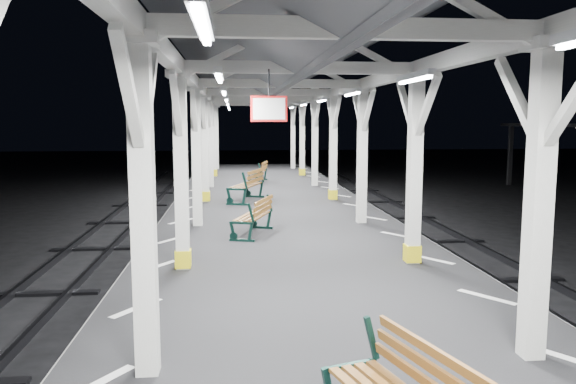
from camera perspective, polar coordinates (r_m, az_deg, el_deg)
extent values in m
plane|color=black|center=(8.30, 2.91, -17.73)|extent=(120.00, 120.00, 0.00)
cube|color=black|center=(8.10, 2.93, -14.52)|extent=(6.00, 50.00, 1.00)
cube|color=silver|center=(7.96, -15.13, -11.31)|extent=(1.00, 48.00, 0.01)
cube|color=silver|center=(8.62, 19.53, -10.02)|extent=(1.00, 48.00, 0.01)
cube|color=silver|center=(5.58, -14.49, -2.28)|extent=(0.22, 0.22, 3.20)
cube|color=silver|center=(5.56, -15.05, 14.84)|extent=(0.40, 0.40, 0.12)
cube|color=silver|center=(6.06, -14.03, 9.38)|extent=(0.10, 0.99, 0.99)
cube|color=silver|center=(4.97, -15.90, 9.83)|extent=(0.10, 0.99, 0.99)
cube|color=silver|center=(9.52, -10.80, 1.68)|extent=(0.22, 0.22, 3.20)
cube|color=silver|center=(9.51, -11.04, 11.68)|extent=(0.40, 0.40, 0.12)
cube|color=gold|center=(9.76, -10.60, -6.65)|extent=(0.26, 0.26, 0.30)
cube|color=silver|center=(10.03, -10.67, 8.54)|extent=(0.10, 0.99, 0.99)
cube|color=silver|center=(8.94, -11.29, 8.70)|extent=(0.10, 0.99, 0.99)
cube|color=silver|center=(13.50, -9.27, 3.31)|extent=(0.22, 0.22, 3.20)
cube|color=silver|center=(13.49, -9.42, 10.37)|extent=(0.40, 0.40, 0.12)
cube|color=silver|center=(14.02, -9.22, 8.16)|extent=(0.10, 0.99, 0.99)
cube|color=silver|center=(12.92, -9.53, 8.24)|extent=(0.10, 0.99, 0.99)
cube|color=silver|center=(17.48, -8.44, 4.20)|extent=(0.22, 0.22, 3.20)
cube|color=silver|center=(17.48, -8.54, 9.65)|extent=(0.40, 0.40, 0.12)
cube|color=gold|center=(17.61, -8.35, -0.41)|extent=(0.26, 0.26, 0.30)
cube|color=silver|center=(18.01, -8.42, 7.95)|extent=(0.10, 0.99, 0.99)
cube|color=silver|center=(16.91, -8.60, 8.00)|extent=(0.10, 0.99, 0.99)
cube|color=silver|center=(21.48, -7.91, 4.76)|extent=(0.22, 0.22, 3.20)
cube|color=silver|center=(21.47, -7.99, 9.19)|extent=(0.40, 0.40, 0.12)
cube|color=silver|center=(22.01, -7.91, 7.82)|extent=(0.10, 0.99, 0.99)
cube|color=silver|center=(20.91, -8.03, 7.85)|extent=(0.10, 0.99, 0.99)
cube|color=silver|center=(25.47, -7.55, 5.15)|extent=(0.22, 0.22, 3.20)
cube|color=silver|center=(25.47, -7.61, 8.88)|extent=(0.40, 0.40, 0.12)
cube|color=gold|center=(25.56, -7.50, 1.96)|extent=(0.26, 0.26, 0.30)
cube|color=silver|center=(26.01, -7.55, 7.72)|extent=(0.10, 0.99, 0.99)
cube|color=silver|center=(24.91, -7.64, 7.75)|extent=(0.10, 0.99, 0.99)
cube|color=silver|center=(29.47, -7.29, 5.43)|extent=(0.22, 0.22, 3.20)
cube|color=silver|center=(29.46, -7.34, 8.65)|extent=(0.40, 0.40, 0.12)
cube|color=silver|center=(30.00, -7.29, 7.65)|extent=(0.10, 0.99, 0.99)
cube|color=silver|center=(28.90, -7.36, 7.67)|extent=(0.10, 0.99, 0.99)
cube|color=silver|center=(6.34, 24.08, -1.57)|extent=(0.22, 0.22, 3.20)
cube|color=silver|center=(6.32, 24.88, 13.48)|extent=(0.40, 0.40, 0.12)
cube|color=silver|center=(6.76, 22.27, 8.81)|extent=(0.10, 0.99, 0.99)
cube|color=silver|center=(9.98, 12.72, 1.88)|extent=(0.22, 0.22, 3.20)
cube|color=silver|center=(9.97, 12.99, 11.42)|extent=(0.40, 0.40, 0.12)
cube|color=gold|center=(10.21, 12.50, -6.08)|extent=(0.26, 0.26, 0.30)
cube|color=silver|center=(10.47, 11.95, 8.44)|extent=(0.10, 0.99, 0.99)
cube|color=silver|center=(9.43, 13.97, 8.54)|extent=(0.10, 0.99, 0.99)
cube|color=silver|center=(13.83, 7.54, 3.44)|extent=(0.22, 0.22, 3.20)
cube|color=silver|center=(13.82, 7.65, 10.32)|extent=(0.40, 0.40, 0.12)
cube|color=silver|center=(14.34, 7.11, 8.18)|extent=(0.10, 0.99, 0.99)
cube|color=silver|center=(13.27, 8.16, 8.24)|extent=(0.10, 0.99, 0.99)
cube|color=silver|center=(17.74, 4.61, 4.30)|extent=(0.22, 0.22, 3.20)
cube|color=silver|center=(17.73, 4.67, 9.67)|extent=(0.40, 0.40, 0.12)
cube|color=gold|center=(17.87, 4.57, -0.25)|extent=(0.26, 0.26, 0.30)
cube|color=silver|center=(18.26, 4.34, 8.00)|extent=(0.10, 0.99, 0.99)
cube|color=silver|center=(17.18, 4.98, 8.04)|extent=(0.10, 0.99, 0.99)
cube|color=silver|center=(21.68, 2.74, 4.85)|extent=(0.22, 0.22, 3.20)
cube|color=silver|center=(21.68, 2.77, 9.23)|extent=(0.40, 0.40, 0.12)
cube|color=silver|center=(22.21, 2.56, 7.87)|extent=(0.10, 0.99, 0.99)
cube|color=silver|center=(21.12, 2.98, 7.90)|extent=(0.10, 0.99, 0.99)
cube|color=silver|center=(25.65, 1.45, 5.22)|extent=(0.22, 0.22, 3.20)
cube|color=silver|center=(25.64, 1.46, 8.93)|extent=(0.40, 0.40, 0.12)
cube|color=gold|center=(25.74, 1.44, 2.06)|extent=(0.26, 0.26, 0.30)
cube|color=silver|center=(26.18, 1.31, 7.78)|extent=(0.10, 0.99, 0.99)
cube|color=silver|center=(25.09, 1.61, 7.80)|extent=(0.10, 0.99, 0.99)
cube|color=silver|center=(29.62, 0.50, 5.49)|extent=(0.22, 0.22, 3.20)
cube|color=silver|center=(29.61, 0.51, 8.70)|extent=(0.40, 0.40, 0.12)
cube|color=silver|center=(30.15, 0.40, 7.71)|extent=(0.10, 0.99, 0.99)
cube|color=silver|center=(29.06, 0.62, 7.73)|extent=(0.10, 0.99, 0.99)
cube|color=silver|center=(7.54, -12.53, 13.76)|extent=(0.18, 48.00, 0.24)
cube|color=silver|center=(8.12, 17.61, 13.12)|extent=(0.18, 48.00, 0.24)
cube|color=silver|center=(5.62, 6.33, 16.19)|extent=(4.20, 0.14, 0.20)
cube|color=silver|center=(9.55, 1.28, 12.52)|extent=(4.20, 0.14, 0.20)
cube|color=silver|center=(13.52, -0.78, 10.96)|extent=(4.20, 0.14, 0.20)
cube|color=silver|center=(17.50, -1.89, 10.11)|extent=(4.20, 0.14, 0.20)
cube|color=silver|center=(21.49, -2.59, 9.57)|extent=(4.20, 0.14, 0.20)
cube|color=silver|center=(25.48, -3.06, 9.20)|extent=(4.20, 0.14, 0.20)
cube|color=silver|center=(29.47, -3.41, 8.93)|extent=(4.20, 0.14, 0.20)
cube|color=#515359|center=(7.58, -7.12, 17.98)|extent=(2.80, 49.00, 1.45)
cube|color=#515359|center=(7.95, 12.90, 17.34)|extent=(2.80, 49.00, 1.45)
cube|color=silver|center=(3.50, -8.69, 17.02)|extent=(0.10, 1.35, 0.08)
cube|color=white|center=(3.49, -8.67, 16.21)|extent=(0.05, 1.25, 0.05)
cube|color=silver|center=(7.47, -7.02, 11.79)|extent=(0.10, 1.35, 0.08)
cube|color=white|center=(7.46, -7.01, 11.40)|extent=(0.05, 1.25, 0.05)
cube|color=silver|center=(11.46, -6.52, 10.19)|extent=(0.10, 1.35, 0.08)
cube|color=white|center=(11.45, -6.52, 9.94)|extent=(0.05, 1.25, 0.05)
cube|color=silver|center=(15.45, -6.28, 9.42)|extent=(0.10, 1.35, 0.08)
cube|color=white|center=(15.45, -6.28, 9.23)|extent=(0.05, 1.25, 0.05)
cube|color=silver|center=(19.45, -6.14, 8.96)|extent=(0.10, 1.35, 0.08)
cube|color=white|center=(19.45, -6.14, 8.81)|extent=(0.05, 1.25, 0.05)
cube|color=silver|center=(23.45, -6.05, 8.66)|extent=(0.10, 1.35, 0.08)
cube|color=white|center=(23.45, -6.05, 8.54)|extent=(0.05, 1.25, 0.05)
cube|color=silver|center=(27.45, -5.99, 8.45)|extent=(0.10, 1.35, 0.08)
cube|color=white|center=(27.45, -5.98, 8.34)|extent=(0.05, 1.25, 0.05)
cube|color=silver|center=(7.85, 12.73, 11.44)|extent=(0.10, 1.35, 0.08)
cube|color=white|center=(7.84, 12.72, 11.08)|extent=(0.05, 1.25, 0.05)
cube|color=silver|center=(11.71, 6.51, 10.12)|extent=(0.10, 1.35, 0.08)
cube|color=white|center=(11.71, 6.51, 9.88)|extent=(0.05, 1.25, 0.05)
cube|color=silver|center=(15.64, 3.42, 9.42)|extent=(0.10, 1.35, 0.08)
cube|color=white|center=(15.64, 3.42, 9.24)|extent=(0.05, 1.25, 0.05)
cube|color=silver|center=(19.60, 1.57, 8.99)|extent=(0.10, 1.35, 0.08)
cube|color=white|center=(19.60, 1.57, 8.84)|extent=(0.05, 1.25, 0.05)
cube|color=silver|center=(23.57, 0.35, 8.69)|extent=(0.10, 1.35, 0.08)
cube|color=white|center=(23.57, 0.35, 8.57)|extent=(0.05, 1.25, 0.05)
cube|color=silver|center=(27.55, -0.51, 8.48)|extent=(0.10, 1.35, 0.08)
cube|color=white|center=(27.55, -0.51, 8.38)|extent=(0.05, 1.25, 0.05)
cylinder|color=black|center=(7.75, -1.96, 11.07)|extent=(0.02, 0.02, 0.36)
cube|color=red|center=(7.74, -1.95, 8.45)|extent=(0.50, 0.03, 0.35)
cube|color=white|center=(7.74, -1.95, 8.45)|extent=(0.44, 0.05, 0.29)
cylinder|color=black|center=(23.03, -0.97, 8.53)|extent=(0.02, 0.02, 0.36)
cube|color=red|center=(23.03, -0.97, 7.64)|extent=(0.50, 0.03, 0.35)
cube|color=white|center=(23.03, -0.97, 7.64)|extent=(0.44, 0.05, 0.29)
cube|color=black|center=(33.15, 21.64, 3.53)|extent=(0.20, 0.20, 3.30)
sphere|color=silver|center=(33.10, 21.77, 6.24)|extent=(0.20, 0.20, 0.20)
cube|color=#0F2E28|center=(5.26, 8.20, -18.61)|extent=(0.14, 0.08, 0.43)
cube|color=#0F2E28|center=(5.11, 8.47, -14.44)|extent=(0.16, 0.09, 0.41)
cube|color=brown|center=(4.59, 13.84, -18.18)|extent=(0.45, 1.37, 0.09)
cube|color=brown|center=(4.55, 14.08, -16.75)|extent=(0.45, 1.37, 0.09)
cube|color=brown|center=(4.51, 14.33, -15.30)|extent=(0.45, 1.37, 0.09)
cube|color=#0F2E28|center=(11.77, -4.69, -4.91)|extent=(0.54, 0.23, 0.06)
cube|color=#0F2E28|center=(11.80, -5.63, -3.99)|extent=(0.15, 0.09, 0.42)
cube|color=#0F2E28|center=(11.68, -3.84, -4.08)|extent=(0.14, 0.08, 0.43)
cube|color=#0F2E28|center=(11.61, -3.77, -2.13)|extent=(0.16, 0.09, 0.40)
cube|color=#0F2E28|center=(13.15, -2.72, -3.61)|extent=(0.54, 0.23, 0.06)
cube|color=#0F2E28|center=(13.18, -3.58, -2.79)|extent=(0.15, 0.09, 0.42)
cube|color=#0F2E28|center=(13.07, -1.95, -2.86)|extent=(0.14, 0.08, 0.43)
cube|color=#0F2E28|center=(13.00, -1.88, -1.11)|extent=(0.16, 0.09, 0.40)
cube|color=brown|center=(12.44, -4.48, -2.44)|extent=(0.53, 1.35, 0.03)
cube|color=brown|center=(12.41, -3.95, -2.47)|extent=(0.53, 1.35, 0.03)
cube|color=brown|center=(12.37, -3.42, -2.49)|extent=(0.53, 1.35, 0.03)
cube|color=brown|center=(12.34, -2.89, -2.51)|extent=(0.53, 1.35, 0.03)
cube|color=brown|center=(12.30, -2.61, -1.93)|extent=(0.49, 1.34, 0.09)
cube|color=brown|center=(12.28, -2.53, -1.39)|extent=(0.49, 1.34, 0.09)
cube|color=brown|center=(12.26, -2.45, -0.84)|extent=(0.49, 1.34, 0.09)
cube|color=#0F2E28|center=(16.79, -5.19, -1.24)|extent=(0.66, 0.28, 0.07)
cube|color=#0F2E28|center=(16.84, -6.00, -0.46)|extent=(0.18, 0.11, 0.52)
cube|color=#0F2E28|center=(16.69, -4.47, -0.51)|extent=(0.17, 0.10, 0.52)
cube|color=#0F2E28|center=(16.62, -4.42, 1.17)|extent=(0.19, 0.11, 0.49)
cube|color=#0F2E28|center=(18.48, -3.42, -0.45)|extent=(0.66, 0.28, 0.07)
cube|color=#0F2E28|center=(18.53, -4.16, 0.26)|extent=(0.18, 0.11, 0.52)
cube|color=#0F2E28|center=(18.39, -2.76, 0.22)|extent=(0.17, 0.10, 0.52)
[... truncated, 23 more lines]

